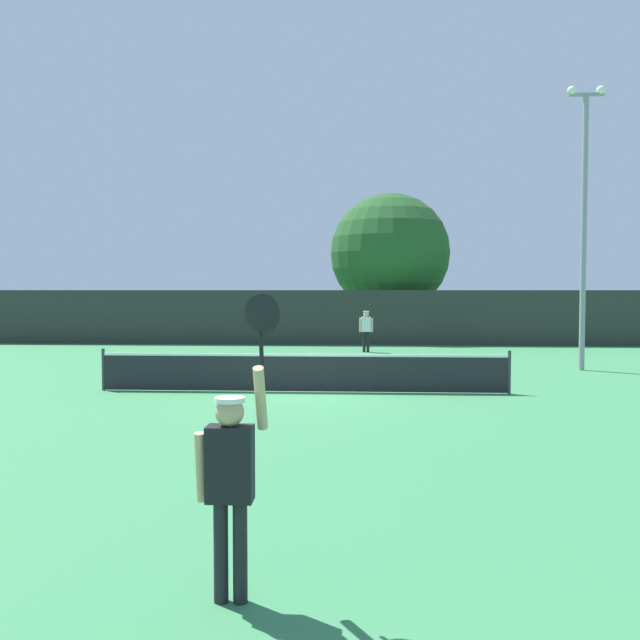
{
  "coord_description": "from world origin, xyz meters",
  "views": [
    {
      "loc": [
        1.39,
        -16.8,
        2.58
      ],
      "look_at": [
        0.1,
        5.8,
        1.55
      ],
      "focal_mm": 37.88,
      "sensor_mm": 36.0,
      "label": 1
    }
  ],
  "objects": [
    {
      "name": "ground_plane",
      "position": [
        0.0,
        0.0,
        0.0
      ],
      "size": [
        120.0,
        120.0,
        0.0
      ],
      "primitive_type": "plane",
      "color": "#387F4C"
    },
    {
      "name": "tennis_net",
      "position": [
        0.0,
        0.0,
        0.51
      ],
      "size": [
        10.31,
        0.08,
        1.07
      ],
      "color": "#232328",
      "rests_on": "ground"
    },
    {
      "name": "perimeter_fence",
      "position": [
        0.0,
        14.49,
        1.27
      ],
      "size": [
        36.58,
        0.12,
        2.54
      ],
      "primitive_type": "cube",
      "color": "#2D332D",
      "rests_on": "ground"
    },
    {
      "name": "player_serving",
      "position": [
        0.35,
        -11.38,
        1.13
      ],
      "size": [
        0.68,
        0.4,
        2.55
      ],
      "color": "black",
      "rests_on": "ground"
    },
    {
      "name": "player_receiving",
      "position": [
        1.71,
        10.93,
        1.04
      ],
      "size": [
        0.57,
        0.25,
        1.69
      ],
      "rotation": [
        0.0,
        0.0,
        3.14
      ],
      "color": "white",
      "rests_on": "ground"
    },
    {
      "name": "tennis_ball",
      "position": [
        -1.7,
        0.77,
        0.03
      ],
      "size": [
        0.07,
        0.07,
        0.07
      ],
      "primitive_type": "sphere",
      "color": "#CCE033",
      "rests_on": "ground"
    },
    {
      "name": "light_pole",
      "position": [
        8.52,
        5.1,
        5.06
      ],
      "size": [
        1.18,
        0.28,
        8.96
      ],
      "color": "gray",
      "rests_on": "ground"
    },
    {
      "name": "large_tree",
      "position": [
        3.01,
        18.03,
        4.42
      ],
      "size": [
        6.12,
        6.12,
        7.49
      ],
      "color": "brown",
      "rests_on": "ground"
    },
    {
      "name": "parked_car_near",
      "position": [
        2.04,
        21.57,
        0.78
      ],
      "size": [
        2.5,
        4.43,
        1.69
      ],
      "rotation": [
        0.0,
        0.0,
        0.15
      ],
      "color": "#B7B7BC",
      "rests_on": "ground"
    }
  ]
}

